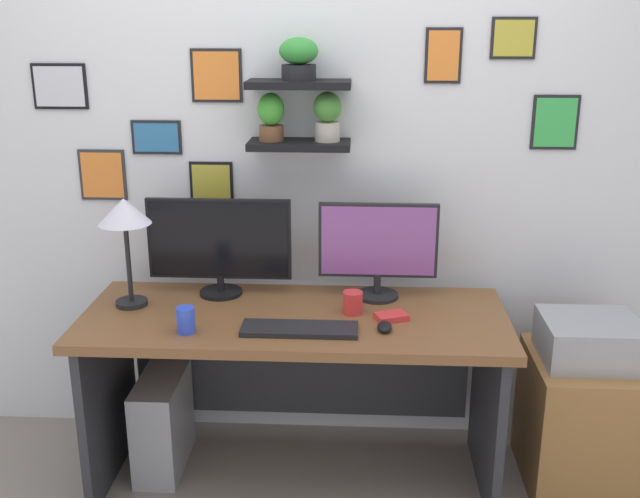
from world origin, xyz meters
TOP-DOWN VIEW (x-y plane):
  - ground_plane at (0.00, 0.00)m, footprint 8.00×8.00m
  - back_wall_assembly at (-0.00, 0.44)m, footprint 4.40×0.24m
  - desk at (0.00, 0.06)m, footprint 1.69×0.68m
  - monitor_left at (-0.33, 0.22)m, footprint 0.60×0.18m
  - monitor_right at (0.33, 0.22)m, footprint 0.49×0.18m
  - keyboard at (0.03, -0.16)m, footprint 0.44×0.14m
  - computer_mouse at (0.35, -0.14)m, footprint 0.06×0.09m
  - desk_lamp at (-0.68, 0.07)m, footprint 0.21×0.21m
  - coffee_mug at (0.23, 0.03)m, footprint 0.08×0.08m
  - pen_cup at (-0.39, -0.19)m, footprint 0.07×0.07m
  - scissors_tray at (0.38, -0.03)m, footprint 0.14×0.12m
  - drawer_cabinet at (1.18, 0.05)m, footprint 0.44×0.50m
  - printer at (1.18, 0.05)m, footprint 0.38×0.34m
  - computer_tower_left at (-0.58, 0.06)m, footprint 0.18×0.40m

SIDE VIEW (x-z plane):
  - ground_plane at x=0.00m, z-range 0.00..0.00m
  - computer_tower_left at x=-0.58m, z-range 0.00..0.42m
  - drawer_cabinet at x=1.18m, z-range 0.00..0.56m
  - desk at x=0.00m, z-range 0.17..0.92m
  - printer at x=1.18m, z-range 0.56..0.73m
  - keyboard at x=0.03m, z-range 0.75..0.77m
  - scissors_tray at x=0.38m, z-range 0.75..0.77m
  - computer_mouse at x=0.35m, z-range 0.75..0.78m
  - coffee_mug at x=0.23m, z-range 0.75..0.84m
  - pen_cup at x=-0.39m, z-range 0.75..0.85m
  - monitor_right at x=0.33m, z-range 0.77..1.17m
  - monitor_left at x=-0.33m, z-range 0.76..1.18m
  - desk_lamp at x=-0.68m, z-range 0.89..1.34m
  - back_wall_assembly at x=0.00m, z-range 0.01..2.71m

